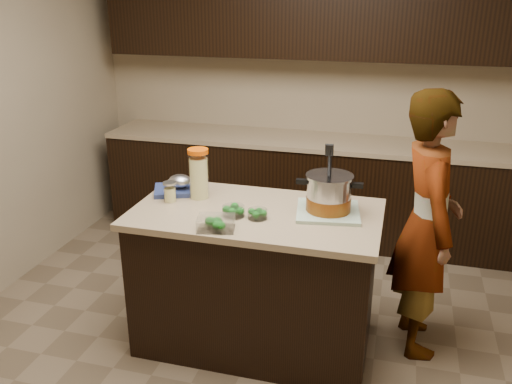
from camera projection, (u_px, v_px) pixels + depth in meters
ground_plane at (256, 339)px, 3.50m from camera, size 4.00×4.00×0.00m
room_shell at (256, 71)px, 2.90m from camera, size 4.04×4.04×2.72m
back_cabinets at (309, 133)px, 4.74m from camera, size 3.60×0.63×2.33m
island at (256, 278)px, 3.34m from camera, size 1.46×0.81×0.90m
dish_towel at (328, 211)px, 3.16m from camera, size 0.41×0.41×0.02m
stock_pot at (329, 195)px, 3.12m from camera, size 0.38×0.29×0.39m
lemonade_pitcher at (199, 176)px, 3.34m from camera, size 0.16×0.16×0.31m
mason_jar at (170, 192)px, 3.31m from camera, size 0.10×0.10×0.13m
broccoli_tub_left at (233, 212)px, 3.11m from camera, size 0.15×0.15×0.06m
broccoli_tub_right at (258, 214)px, 3.08m from camera, size 0.14×0.14×0.05m
broccoli_tub_rect at (216, 224)px, 2.94m from camera, size 0.23×0.19×0.07m
blue_tray at (179, 187)px, 3.47m from camera, size 0.36×0.33×0.11m
person at (427, 225)px, 3.21m from camera, size 0.50×0.66×1.63m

